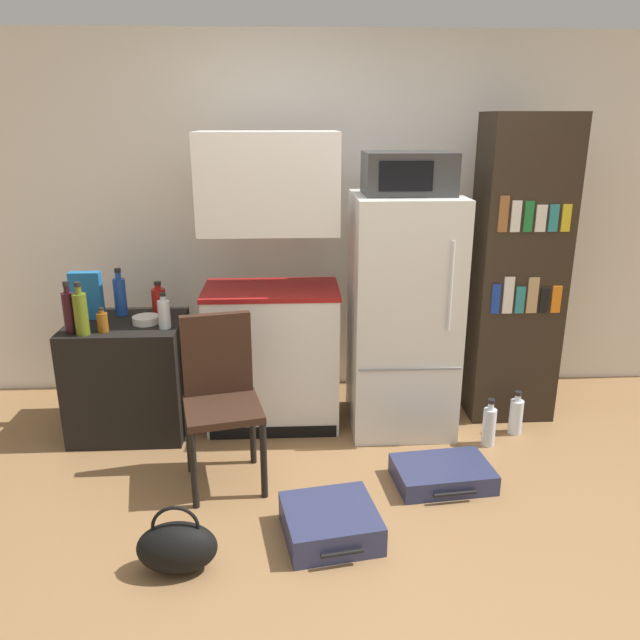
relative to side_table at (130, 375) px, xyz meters
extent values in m
plane|color=olive|center=(1.39, -1.29, -0.37)|extent=(24.00, 24.00, 0.00)
cube|color=white|center=(1.59, 0.71, 0.89)|extent=(6.40, 0.10, 2.51)
cube|color=black|center=(0.00, 0.00, 0.00)|extent=(0.70, 0.62, 0.73)
cube|color=white|center=(0.92, 0.05, 0.08)|extent=(0.84, 0.51, 0.90)
cube|color=maroon|center=(0.92, 0.05, 0.54)|extent=(0.85, 0.52, 0.03)
cube|color=white|center=(0.92, 0.05, 1.21)|extent=(0.84, 0.43, 0.59)
cube|color=black|center=(0.92, -0.20, -0.33)|extent=(0.80, 0.01, 0.08)
cube|color=silver|center=(1.75, -0.01, 0.39)|extent=(0.65, 0.64, 1.51)
cube|color=gray|center=(1.75, -0.34, 0.15)|extent=(0.62, 0.01, 0.01)
cylinder|color=silver|center=(1.96, -0.35, 0.66)|extent=(0.02, 0.02, 0.53)
cube|color=#333333|center=(1.75, -0.01, 1.27)|extent=(0.53, 0.37, 0.25)
cube|color=black|center=(1.70, -0.20, 1.27)|extent=(0.31, 0.01, 0.17)
cube|color=#2D2319|center=(2.51, 0.12, 0.62)|extent=(0.55, 0.38, 1.98)
cube|color=#193899|center=(2.32, -0.07, 0.50)|extent=(0.05, 0.01, 0.19)
cube|color=silver|center=(2.40, -0.07, 0.52)|extent=(0.06, 0.01, 0.24)
cube|color=teal|center=(2.48, -0.07, 0.49)|extent=(0.06, 0.01, 0.17)
cube|color=tan|center=(2.55, -0.07, 0.52)|extent=(0.07, 0.01, 0.23)
cube|color=black|center=(2.63, -0.07, 0.49)|extent=(0.05, 0.01, 0.16)
cube|color=orange|center=(2.71, -0.07, 0.49)|extent=(0.06, 0.01, 0.17)
cube|color=brown|center=(2.32, -0.07, 1.03)|extent=(0.06, 0.01, 0.22)
cube|color=silver|center=(2.40, -0.07, 1.02)|extent=(0.06, 0.01, 0.19)
cube|color=#1E7033|center=(2.48, -0.07, 1.01)|extent=(0.05, 0.01, 0.18)
cube|color=silver|center=(2.55, -0.07, 1.00)|extent=(0.06, 0.01, 0.16)
cube|color=teal|center=(2.63, -0.07, 1.00)|extent=(0.06, 0.01, 0.16)
cube|color=gold|center=(2.71, -0.07, 1.00)|extent=(0.05, 0.01, 0.16)
cylinder|color=silver|center=(0.28, -0.14, 0.45)|extent=(0.07, 0.07, 0.17)
cylinder|color=silver|center=(0.28, -0.14, 0.55)|extent=(0.03, 0.03, 0.03)
cylinder|color=black|center=(0.28, -0.14, 0.58)|extent=(0.04, 0.04, 0.02)
cylinder|color=brown|center=(-0.08, -0.19, 0.42)|extent=(0.06, 0.06, 0.12)
cylinder|color=brown|center=(-0.08, -0.19, 0.49)|extent=(0.03, 0.03, 0.02)
cylinder|color=black|center=(-0.08, -0.19, 0.51)|extent=(0.03, 0.03, 0.01)
cylinder|color=#AD1914|center=(0.19, 0.15, 0.45)|extent=(0.09, 0.09, 0.17)
cylinder|color=#AD1914|center=(0.19, 0.15, 0.55)|extent=(0.04, 0.04, 0.03)
cylinder|color=black|center=(0.19, 0.15, 0.57)|extent=(0.05, 0.05, 0.02)
cylinder|color=#566619|center=(-0.18, -0.24, 0.49)|extent=(0.08, 0.08, 0.25)
cylinder|color=#566619|center=(-0.18, -0.24, 0.64)|extent=(0.04, 0.04, 0.04)
cylinder|color=black|center=(-0.18, -0.24, 0.67)|extent=(0.04, 0.04, 0.03)
cylinder|color=#1E47A3|center=(-0.05, 0.14, 0.49)|extent=(0.08, 0.08, 0.24)
cylinder|color=#1E47A3|center=(-0.05, 0.14, 0.63)|extent=(0.04, 0.04, 0.04)
cylinder|color=black|center=(-0.05, 0.14, 0.66)|extent=(0.04, 0.04, 0.02)
cylinder|color=black|center=(-0.26, -0.20, 0.49)|extent=(0.07, 0.07, 0.24)
cylinder|color=black|center=(-0.26, -0.20, 0.63)|extent=(0.03, 0.03, 0.04)
cylinder|color=black|center=(-0.26, -0.20, 0.67)|extent=(0.04, 0.04, 0.03)
cylinder|color=silver|center=(0.14, -0.05, 0.39)|extent=(0.17, 0.17, 0.05)
cube|color=#1E66A8|center=(-0.24, 0.08, 0.52)|extent=(0.19, 0.07, 0.30)
cylinder|color=black|center=(0.53, -0.92, -0.15)|extent=(0.04, 0.04, 0.44)
cylinder|color=black|center=(0.88, -0.84, -0.15)|extent=(0.04, 0.04, 0.44)
cylinder|color=black|center=(0.45, -0.57, -0.15)|extent=(0.04, 0.04, 0.44)
cylinder|color=black|center=(0.81, -0.49, -0.15)|extent=(0.04, 0.04, 0.44)
cube|color=#331E14|center=(0.67, -0.71, 0.09)|extent=(0.48, 0.48, 0.04)
cube|color=#331E14|center=(0.63, -0.53, 0.34)|extent=(0.38, 0.13, 0.46)
cube|color=navy|center=(1.22, -1.19, -0.29)|extent=(0.51, 0.49, 0.15)
cylinder|color=black|center=(1.25, -1.42, -0.29)|extent=(0.20, 0.05, 0.02)
cube|color=navy|center=(1.87, -0.76, -0.31)|extent=(0.56, 0.41, 0.11)
cylinder|color=black|center=(1.89, -0.95, -0.31)|extent=(0.24, 0.05, 0.02)
ellipsoid|color=black|center=(0.52, -1.40, -0.25)|extent=(0.36, 0.20, 0.24)
torus|color=black|center=(0.52, -1.40, -0.14)|extent=(0.21, 0.02, 0.21)
cylinder|color=silver|center=(2.48, -0.21, -0.25)|extent=(0.09, 0.09, 0.23)
cylinder|color=silver|center=(2.48, -0.21, -0.12)|extent=(0.04, 0.04, 0.04)
cylinder|color=black|center=(2.48, -0.21, -0.09)|extent=(0.04, 0.04, 0.02)
cylinder|color=silver|center=(2.25, -0.35, -0.25)|extent=(0.08, 0.08, 0.24)
cylinder|color=silver|center=(2.25, -0.35, -0.10)|extent=(0.04, 0.04, 0.04)
cylinder|color=black|center=(2.25, -0.35, -0.07)|extent=(0.04, 0.04, 0.02)
camera|label=1|loc=(1.04, -3.76, 1.58)|focal=35.00mm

